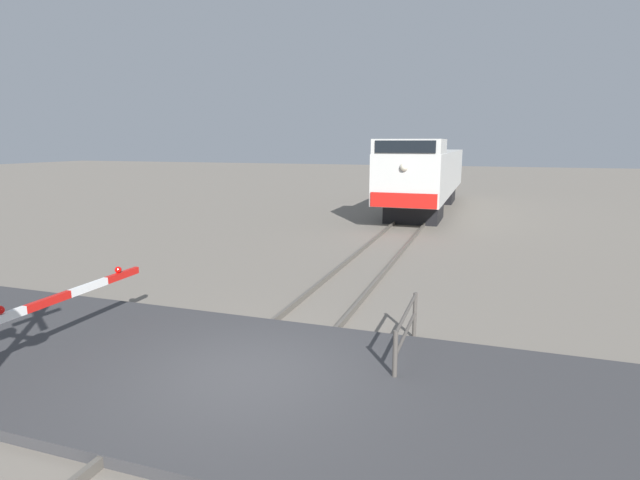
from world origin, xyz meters
The scene contains 6 objects.
ground_plane centered at (0.00, 0.00, 0.00)m, with size 160.00×160.00×0.00m, color slate.
rail_track_left centered at (-0.72, 0.00, 0.07)m, with size 0.08×80.00×0.15m, color #59544C.
rail_track_right centered at (0.72, 0.00, 0.07)m, with size 0.08×80.00×0.15m, color #59544C.
road_surface centered at (0.00, 0.00, 0.08)m, with size 36.00×5.03×0.17m, color #38383A.
locomotive centered at (0.00, 22.53, 2.06)m, with size 3.06×15.86×4.03m.
guard_railing centered at (2.28, 1.79, 0.61)m, with size 0.08×2.25×0.95m.
Camera 1 is at (3.57, -6.83, 3.90)m, focal length 28.18 mm.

